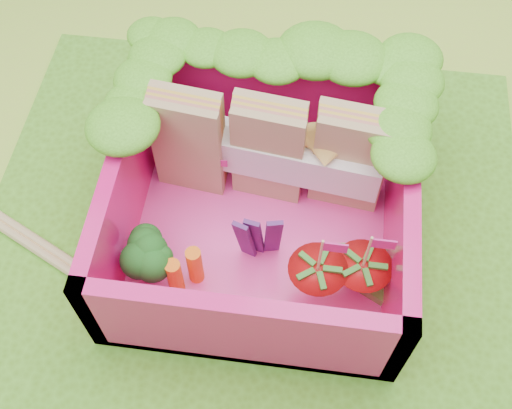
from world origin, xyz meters
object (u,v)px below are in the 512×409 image
Objects in this scene: broccoli at (149,248)px; sandwich_stack at (270,150)px; strawberry_left at (316,281)px; strawberry_right at (359,278)px; bento_box at (261,202)px; chopsticks at (15,231)px.

sandwich_stack is at bearing 48.30° from broccoli.
sandwich_stack is 2.20× the size of strawberry_left.
strawberry_right is at bearing -48.61° from sandwich_stack.
strawberry_right is (0.46, -0.52, -0.15)m from sandwich_stack.
strawberry_left is at bearing -64.18° from sandwich_stack.
bento_box reaches higher than chopsticks.
sandwich_stack is at bearing 131.39° from strawberry_right.
bento_box is 2.64× the size of strawberry_left.
strawberry_right is 0.26× the size of chopsticks.
strawberry_right is (0.92, 0.00, -0.05)m from broccoli.
strawberry_left is (0.27, -0.56, -0.15)m from sandwich_stack.
strawberry_left reaches higher than chopsticks.
broccoli is at bearing -9.19° from chopsticks.
bento_box is 0.54m from strawberry_right.
sandwich_stack is at bearing 19.01° from chopsticks.
strawberry_left is (0.73, -0.04, -0.05)m from broccoli.
broccoli is 0.75m from chopsticks.
sandwich_stack is 3.34× the size of broccoli.
chopsticks is at bearing 176.06° from strawberry_right.
chopsticks is (-1.18, -0.41, -0.31)m from sandwich_stack.
chopsticks is (-1.17, -0.16, -0.25)m from bento_box.
broccoli is at bearing -179.83° from strawberry_right.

